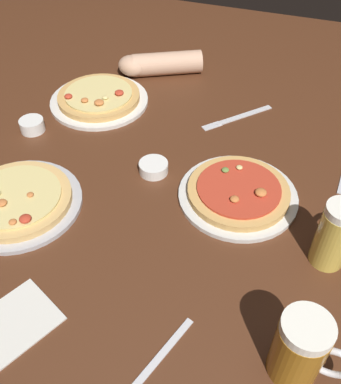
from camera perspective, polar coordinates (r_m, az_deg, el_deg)
ground_plane at (r=1.11m, az=0.00°, el=-1.28°), size 2.40×2.40×0.03m
pizza_plate_near at (r=1.14m, az=-19.10°, el=-1.08°), size 0.31×0.31×0.05m
pizza_plate_far at (r=1.44m, az=-9.18°, el=11.82°), size 0.31×0.31×0.05m
pizza_plate_side at (r=1.11m, az=8.70°, el=-0.11°), size 0.30×0.30×0.05m
beer_mug_dark at (r=0.82m, az=16.49°, el=-18.80°), size 0.14×0.09×0.15m
beer_mug_pale at (r=0.98m, az=20.49°, el=-5.11°), size 0.09×0.12×0.16m
ramekin_sauce at (r=1.37m, az=-17.38°, el=8.19°), size 0.07×0.07×0.04m
ramekin_butter at (r=1.17m, az=-2.20°, el=3.17°), size 0.08×0.08×0.03m
napkin_folded at (r=0.94m, az=-19.35°, el=-15.43°), size 0.18×0.19×0.01m
fork_left at (r=0.86m, az=-2.26°, el=-21.29°), size 0.09×0.21×0.01m
knife_spare at (r=1.38m, az=8.57°, el=9.50°), size 0.18×0.19×0.01m
diner_arm at (r=1.57m, az=-1.72°, el=16.12°), size 0.28×0.18×0.08m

